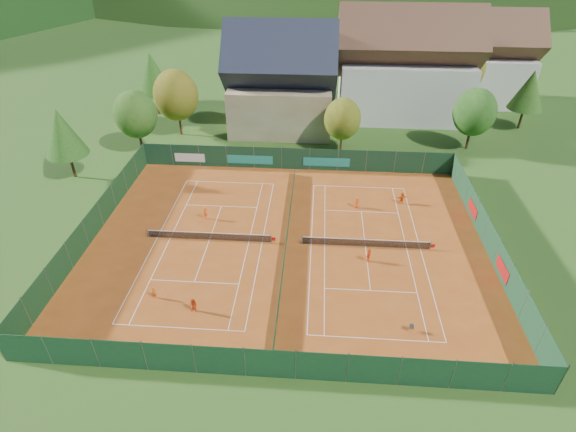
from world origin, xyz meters
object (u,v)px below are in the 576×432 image
(player_right_far_b, at_px, (402,198))
(player_right_far_a, at_px, (357,202))
(chalet, at_px, (281,85))
(player_left_mid, at_px, (194,306))
(ball_hopper, at_px, (411,326))
(player_right_near, at_px, (369,255))
(player_left_near, at_px, (154,293))
(hotel_block_a, at_px, (405,71))
(hotel_block_b, at_px, (480,63))
(player_left_far, at_px, (205,213))

(player_right_far_b, bearing_deg, player_right_far_a, 1.14)
(chalet, xyz_separation_m, player_left_mid, (-4.08, -40.06, -5.90))
(ball_hopper, height_order, player_right_near, player_right_near)
(chalet, height_order, player_left_near, chalet)
(hotel_block_a, xyz_separation_m, player_right_far_a, (-8.53, -28.74, -6.72))
(chalet, bearing_deg, hotel_block_a, 17.53)
(player_left_mid, bearing_deg, player_right_far_a, 63.68)
(player_right_far_b, bearing_deg, chalet, -65.98)
(hotel_block_a, relative_size, ball_hopper, 27.00)
(hotel_block_b, bearing_deg, player_left_near, -127.87)
(player_left_near, height_order, player_right_near, player_right_near)
(ball_hopper, distance_m, player_right_near, 9.01)
(chalet, bearing_deg, player_left_near, -101.63)
(chalet, relative_size, player_left_near, 13.41)
(player_left_far, bearing_deg, ball_hopper, 176.46)
(player_left_far, bearing_deg, chalet, -70.65)
(hotel_block_a, height_order, player_left_mid, hotel_block_a)
(hotel_block_a, height_order, player_right_far_a, hotel_block_a)
(ball_hopper, relative_size, player_right_far_b, 0.54)
(hotel_block_b, height_order, player_left_far, hotel_block_b)
(player_right_near, height_order, player_right_far_b, player_right_near)
(hotel_block_a, relative_size, player_left_mid, 14.86)
(player_right_far_a, bearing_deg, chalet, -85.57)
(hotel_block_b, distance_m, player_left_near, 66.99)
(chalet, bearing_deg, ball_hopper, -71.30)
(player_left_near, distance_m, player_right_near, 20.06)
(hotel_block_b, xyz_separation_m, player_right_near, (-21.92, -46.33, -5.85))
(hotel_block_a, height_order, ball_hopper, hotel_block_a)
(player_left_near, distance_m, player_right_far_b, 29.24)
(hotel_block_b, relative_size, player_left_near, 14.31)
(chalet, bearing_deg, player_right_near, -71.09)
(player_right_far_a, bearing_deg, player_left_near, 20.54)
(ball_hopper, bearing_deg, hotel_block_a, 83.73)
(player_left_far, relative_size, player_right_far_b, 0.99)
(player_left_near, xyz_separation_m, player_right_far_b, (23.67, 17.16, 0.14))
(hotel_block_b, xyz_separation_m, ball_hopper, (-19.16, -54.90, -6.06))
(player_left_mid, relative_size, player_left_far, 1.00)
(player_right_far_b, bearing_deg, player_left_mid, 30.99)
(player_right_far_a, bearing_deg, player_left_far, -8.54)
(player_right_near, height_order, player_right_far_a, player_right_near)
(player_left_near, bearing_deg, player_left_far, 69.46)
(player_right_far_a, height_order, player_right_far_b, player_right_far_b)
(player_right_far_b, bearing_deg, hotel_block_b, -128.10)
(player_right_far_b, bearing_deg, player_left_far, -0.03)
(player_left_far, bearing_deg, hotel_block_b, -101.60)
(chalet, distance_m, ball_hopper, 43.60)
(hotel_block_b, bearing_deg, player_right_far_b, -115.95)
(player_left_far, bearing_deg, player_left_near, 114.69)
(chalet, distance_m, player_left_far, 27.58)
(hotel_block_b, xyz_separation_m, player_right_far_a, (-22.53, -36.74, -5.95))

